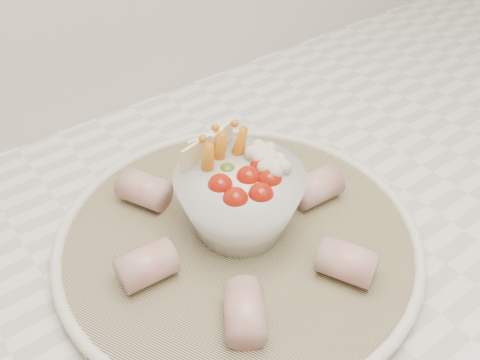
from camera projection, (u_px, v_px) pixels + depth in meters
serving_platter at (238, 238)px, 0.57m from camera, size 0.51×0.51×0.02m
veggie_bowl at (240, 198)px, 0.55m from camera, size 0.13×0.13×0.11m
cured_meat_rolls at (238, 223)px, 0.55m from camera, size 0.26×0.28×0.04m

